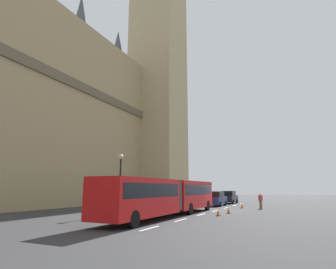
{
  "coord_description": "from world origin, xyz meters",
  "views": [
    {
      "loc": [
        -28.9,
        -7.83,
        2.23
      ],
      "look_at": [
        -2.05,
        4.73,
        8.04
      ],
      "focal_mm": 29.41,
      "sensor_mm": 36.0,
      "label": 1
    }
  ],
  "objects_px": {
    "clock_tower": "(159,10)",
    "traffic_cone_middle": "(229,210)",
    "sedan_trailing": "(229,197)",
    "articulated_bus": "(168,194)",
    "pedestrian_near_cones": "(261,200)",
    "traffic_cone_west": "(218,212)",
    "street_lamp": "(120,179)",
    "traffic_cone_east": "(242,206)",
    "sedan_lead": "(216,199)"
  },
  "relations": [
    {
      "from": "clock_tower",
      "to": "traffic_cone_middle",
      "type": "height_order",
      "value": "clock_tower"
    },
    {
      "from": "sedan_trailing",
      "to": "articulated_bus",
      "type": "bearing_deg",
      "value": 179.61
    },
    {
      "from": "articulated_bus",
      "to": "pedestrian_near_cones",
      "type": "xyz_separation_m",
      "value": [
        12.32,
        -5.79,
        -0.83
      ]
    },
    {
      "from": "articulated_bus",
      "to": "traffic_cone_middle",
      "type": "xyz_separation_m",
      "value": [
        4.84,
        -3.85,
        -1.46
      ]
    },
    {
      "from": "traffic_cone_west",
      "to": "street_lamp",
      "type": "xyz_separation_m",
      "value": [
        -2.52,
        8.1,
        2.77
      ]
    },
    {
      "from": "articulated_bus",
      "to": "sedan_trailing",
      "type": "relative_size",
      "value": 3.92
    },
    {
      "from": "traffic_cone_middle",
      "to": "traffic_cone_east",
      "type": "height_order",
      "value": "same"
    },
    {
      "from": "articulated_bus",
      "to": "street_lamp",
      "type": "distance_m",
      "value": 4.71
    },
    {
      "from": "clock_tower",
      "to": "sedan_lead",
      "type": "height_order",
      "value": "clock_tower"
    },
    {
      "from": "clock_tower",
      "to": "pedestrian_near_cones",
      "type": "bearing_deg",
      "value": -123.33
    },
    {
      "from": "traffic_cone_middle",
      "to": "pedestrian_near_cones",
      "type": "height_order",
      "value": "pedestrian_near_cones"
    },
    {
      "from": "traffic_cone_east",
      "to": "sedan_lead",
      "type": "bearing_deg",
      "value": 55.13
    },
    {
      "from": "sedan_trailing",
      "to": "street_lamp",
      "type": "relative_size",
      "value": 0.83
    },
    {
      "from": "traffic_cone_east",
      "to": "pedestrian_near_cones",
      "type": "relative_size",
      "value": 0.34
    },
    {
      "from": "pedestrian_near_cones",
      "to": "street_lamp",
      "type": "bearing_deg",
      "value": 140.9
    },
    {
      "from": "traffic_cone_west",
      "to": "articulated_bus",
      "type": "bearing_deg",
      "value": 120.98
    },
    {
      "from": "articulated_bus",
      "to": "traffic_cone_east",
      "type": "relative_size",
      "value": 29.76
    },
    {
      "from": "traffic_cone_east",
      "to": "clock_tower",
      "type": "bearing_deg",
      "value": 53.54
    },
    {
      "from": "pedestrian_near_cones",
      "to": "traffic_cone_middle",
      "type": "bearing_deg",
      "value": 165.47
    },
    {
      "from": "clock_tower",
      "to": "sedan_lead",
      "type": "distance_m",
      "value": 42.09
    },
    {
      "from": "traffic_cone_west",
      "to": "pedestrian_near_cones",
      "type": "distance_m",
      "value": 10.41
    },
    {
      "from": "articulated_bus",
      "to": "traffic_cone_east",
      "type": "xyz_separation_m",
      "value": [
        12.25,
        -3.71,
        -1.46
      ]
    },
    {
      "from": "clock_tower",
      "to": "traffic_cone_west",
      "type": "height_order",
      "value": "clock_tower"
    },
    {
      "from": "traffic_cone_middle",
      "to": "street_lamp",
      "type": "xyz_separation_m",
      "value": [
        -5.2,
        8.36,
        2.77
      ]
    },
    {
      "from": "traffic_cone_west",
      "to": "pedestrian_near_cones",
      "type": "bearing_deg",
      "value": -12.19
    },
    {
      "from": "articulated_bus",
      "to": "sedan_trailing",
      "type": "xyz_separation_m",
      "value": [
        21.55,
        -0.15,
        -0.83
      ]
    },
    {
      "from": "traffic_cone_east",
      "to": "traffic_cone_middle",
      "type": "bearing_deg",
      "value": -178.85
    },
    {
      "from": "traffic_cone_west",
      "to": "traffic_cone_middle",
      "type": "relative_size",
      "value": 1.0
    },
    {
      "from": "clock_tower",
      "to": "sedan_trailing",
      "type": "distance_m",
      "value": 40.99
    },
    {
      "from": "traffic_cone_middle",
      "to": "traffic_cone_east",
      "type": "distance_m",
      "value": 7.41
    },
    {
      "from": "sedan_trailing",
      "to": "pedestrian_near_cones",
      "type": "distance_m",
      "value": 10.82
    },
    {
      "from": "sedan_lead",
      "to": "traffic_cone_middle",
      "type": "xyz_separation_m",
      "value": [
        -10.0,
        -3.87,
        -0.63
      ]
    },
    {
      "from": "clock_tower",
      "to": "traffic_cone_east",
      "type": "height_order",
      "value": "clock_tower"
    },
    {
      "from": "sedan_lead",
      "to": "traffic_cone_east",
      "type": "height_order",
      "value": "sedan_lead"
    },
    {
      "from": "traffic_cone_east",
      "to": "street_lamp",
      "type": "distance_m",
      "value": 15.3
    },
    {
      "from": "clock_tower",
      "to": "street_lamp",
      "type": "bearing_deg",
      "value": -159.73
    },
    {
      "from": "sedan_trailing",
      "to": "traffic_cone_east",
      "type": "xyz_separation_m",
      "value": [
        -9.3,
        -3.56,
        -0.63
      ]
    },
    {
      "from": "clock_tower",
      "to": "traffic_cone_west",
      "type": "xyz_separation_m",
      "value": [
        -23.17,
        -17.59,
        -38.92
      ]
    },
    {
      "from": "traffic_cone_middle",
      "to": "street_lamp",
      "type": "relative_size",
      "value": 0.11
    },
    {
      "from": "clock_tower",
      "to": "traffic_cone_east",
      "type": "relative_size",
      "value": 128.75
    },
    {
      "from": "traffic_cone_middle",
      "to": "pedestrian_near_cones",
      "type": "distance_m",
      "value": 7.74
    },
    {
      "from": "traffic_cone_east",
      "to": "pedestrian_near_cones",
      "type": "distance_m",
      "value": 2.18
    },
    {
      "from": "sedan_trailing",
      "to": "traffic_cone_west",
      "type": "xyz_separation_m",
      "value": [
        -19.39,
        -3.45,
        -0.63
      ]
    },
    {
      "from": "articulated_bus",
      "to": "traffic_cone_east",
      "type": "bearing_deg",
      "value": -16.83
    },
    {
      "from": "clock_tower",
      "to": "traffic_cone_west",
      "type": "relative_size",
      "value": 128.75
    },
    {
      "from": "articulated_bus",
      "to": "street_lamp",
      "type": "bearing_deg",
      "value": 94.53
    },
    {
      "from": "traffic_cone_west",
      "to": "street_lamp",
      "type": "relative_size",
      "value": 0.11
    },
    {
      "from": "sedan_trailing",
      "to": "traffic_cone_middle",
      "type": "relative_size",
      "value": 7.59
    },
    {
      "from": "sedan_trailing",
      "to": "traffic_cone_east",
      "type": "height_order",
      "value": "sedan_trailing"
    },
    {
      "from": "sedan_lead",
      "to": "street_lamp",
      "type": "bearing_deg",
      "value": 163.52
    }
  ]
}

